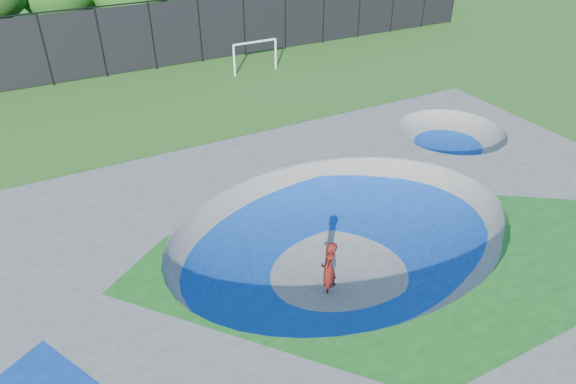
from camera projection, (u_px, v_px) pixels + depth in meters
name	position (u px, v px, depth m)	size (l,w,h in m)	color
ground	(341.00, 264.00, 16.15)	(120.00, 120.00, 0.00)	#2D621B
skate_deck	(343.00, 245.00, 15.74)	(22.00, 14.00, 1.50)	gray
skater	(329.00, 268.00, 14.61)	(0.65, 0.43, 1.79)	#B31E0E
skateboard	(327.00, 291.00, 15.08)	(0.78, 0.22, 0.05)	black
soccer_goal	(255.00, 51.00, 30.63)	(2.86, 0.12, 1.89)	white
fence	(152.00, 35.00, 30.70)	(48.09, 0.09, 4.04)	black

